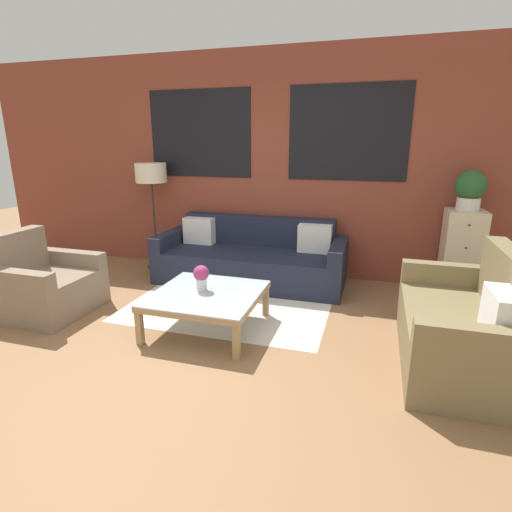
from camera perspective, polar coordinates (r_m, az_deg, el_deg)
ground_plane at (r=3.40m, az=-9.07°, el=-14.30°), size 16.00×16.00×0.00m
wall_back_brick at (r=5.24m, az=2.07°, el=12.79°), size 8.40×0.09×2.80m
rug at (r=4.40m, az=-3.61°, el=-6.77°), size 2.12×1.60×0.00m
couch_dark at (r=5.00m, az=-0.70°, el=-0.56°), size 2.31×0.88×0.78m
settee_vintage at (r=3.54m, az=27.70°, el=-9.08°), size 0.80×1.51×0.92m
armchair_corner at (r=4.64m, az=-27.81°, el=-3.82°), size 0.80×0.86×0.84m
coffee_table at (r=3.74m, az=-7.02°, el=-5.88°), size 0.97×0.97×0.36m
floor_lamp at (r=5.57m, az=-14.75°, el=10.82°), size 0.41×0.41×1.43m
drawer_cabinet at (r=5.02m, az=27.20°, el=0.26°), size 0.40×0.43×0.99m
potted_plant at (r=4.89m, az=28.29°, el=8.48°), size 0.32×0.32×0.43m
flower_vase at (r=3.74m, az=-7.82°, el=-2.86°), size 0.15×0.15×0.24m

